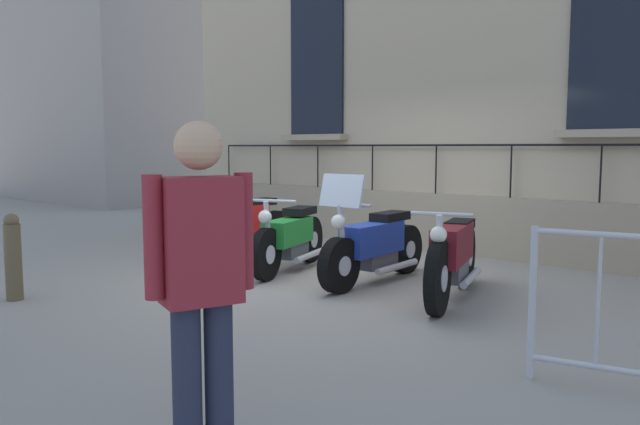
# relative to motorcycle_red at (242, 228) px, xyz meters

# --- Properties ---
(ground_plane) EXTENTS (60.00, 60.00, 0.00)m
(ground_plane) POSITION_rel_motorcycle_red_xyz_m (0.16, 1.77, -0.43)
(ground_plane) COLOR gray
(motorcycle_red) EXTENTS (2.06, 0.57, 0.96)m
(motorcycle_red) POSITION_rel_motorcycle_red_xyz_m (0.00, 0.00, 0.00)
(motorcycle_red) COLOR black
(motorcycle_red) RESTS_ON ground_plane
(motorcycle_green) EXTENTS (1.88, 0.87, 0.96)m
(motorcycle_green) POSITION_rel_motorcycle_red_xyz_m (0.22, 1.17, -0.02)
(motorcycle_green) COLOR black
(motorcycle_green) RESTS_ON ground_plane
(motorcycle_blue) EXTENTS (2.02, 0.65, 1.29)m
(motorcycle_blue) POSITION_rel_motorcycle_red_xyz_m (0.08, 2.38, -0.01)
(motorcycle_blue) COLOR black
(motorcycle_blue) RESTS_ON ground_plane
(motorcycle_maroon) EXTENTS (2.02, 0.84, 0.97)m
(motorcycle_maroon) POSITION_rel_motorcycle_red_xyz_m (0.20, 3.48, 0.02)
(motorcycle_maroon) COLOR black
(motorcycle_maroon) RESTS_ON ground_plane
(bollard) EXTENTS (0.17, 0.17, 0.90)m
(bollard) POSITION_rel_motorcycle_red_xyz_m (3.20, 0.09, 0.02)
(bollard) COLOR brown
(bollard) RESTS_ON ground_plane
(pedestrian_standing) EXTENTS (0.51, 0.33, 1.70)m
(pedestrian_standing) POSITION_rel_motorcycle_red_xyz_m (4.09, 4.31, 0.53)
(pedestrian_standing) COLOR #23283D
(pedestrian_standing) RESTS_ON ground_plane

